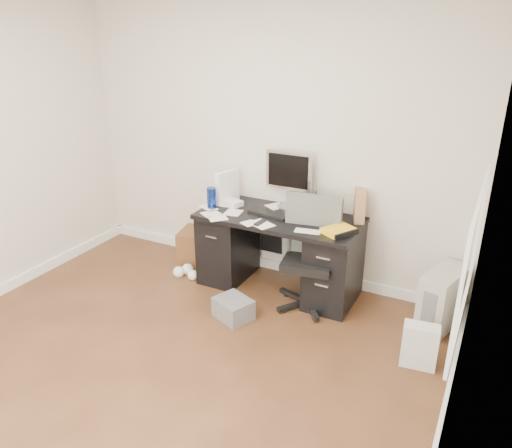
{
  "coord_description": "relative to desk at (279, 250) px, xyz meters",
  "views": [
    {
      "loc": [
        2.06,
        -2.24,
        2.43
      ],
      "look_at": [
        0.29,
        1.2,
        0.83
      ],
      "focal_mm": 35.0,
      "sensor_mm": 36.0,
      "label": 1
    }
  ],
  "objects": [
    {
      "name": "ground",
      "position": [
        -0.3,
        -1.65,
        -0.4
      ],
      "size": [
        4.0,
        4.0,
        0.0
      ],
      "primitive_type": "plane",
      "color": "#432615",
      "rests_on": "ground"
    },
    {
      "name": "room_shell",
      "position": [
        -0.27,
        -1.62,
        1.26
      ],
      "size": [
        4.02,
        4.02,
        2.71
      ],
      "color": "beige",
      "rests_on": "ground"
    },
    {
      "name": "desk",
      "position": [
        0.0,
        0.0,
        0.0
      ],
      "size": [
        1.5,
        0.7,
        0.75
      ],
      "color": "black",
      "rests_on": "ground"
    },
    {
      "name": "loose_papers",
      "position": [
        -0.2,
        -0.05,
        0.35
      ],
      "size": [
        1.1,
        0.6,
        0.0
      ],
      "primitive_type": null,
      "color": "white",
      "rests_on": "desk"
    },
    {
      "name": "lcd_monitor",
      "position": [
        -0.01,
        0.23,
        0.63
      ],
      "size": [
        0.45,
        0.27,
        0.57
      ],
      "primitive_type": null,
      "rotation": [
        0.0,
        0.0,
        0.02
      ],
      "color": "#B3B3B8",
      "rests_on": "desk"
    },
    {
      "name": "keyboard",
      "position": [
        -0.1,
        -0.01,
        0.36
      ],
      "size": [
        0.41,
        0.19,
        0.02
      ],
      "primitive_type": "cube",
      "rotation": [
        0.0,
        0.0,
        -0.14
      ],
      "color": "black",
      "rests_on": "desk"
    },
    {
      "name": "computer_mouse",
      "position": [
        0.26,
        -0.01,
        0.38
      ],
      "size": [
        0.06,
        0.06,
        0.06
      ],
      "primitive_type": "sphere",
      "rotation": [
        0.0,
        0.0,
        0.0
      ],
      "color": "#B3B3B8",
      "rests_on": "desk"
    },
    {
      "name": "travel_mug",
      "position": [
        -0.67,
        -0.1,
        0.45
      ],
      "size": [
        0.11,
        0.11,
        0.2
      ],
      "primitive_type": "cylinder",
      "rotation": [
        0.0,
        0.0,
        0.24
      ],
      "color": "navy",
      "rests_on": "desk"
    },
    {
      "name": "white_binder",
      "position": [
        -0.62,
        0.12,
        0.51
      ],
      "size": [
        0.2,
        0.3,
        0.32
      ],
      "primitive_type": "cube",
      "rotation": [
        0.0,
        0.0,
        -0.28
      ],
      "color": "white",
      "rests_on": "desk"
    },
    {
      "name": "magazine_file",
      "position": [
        0.67,
        0.24,
        0.49
      ],
      "size": [
        0.19,
        0.26,
        0.28
      ],
      "primitive_type": "cube",
      "rotation": [
        0.0,
        0.0,
        0.34
      ],
      "color": "#9C6E4B",
      "rests_on": "desk"
    },
    {
      "name": "pen_cup",
      "position": [
        0.28,
        0.17,
        0.47
      ],
      "size": [
        0.13,
        0.13,
        0.24
      ],
      "primitive_type": null,
      "rotation": [
        0.0,
        0.0,
        -0.41
      ],
      "color": "brown",
      "rests_on": "desk"
    },
    {
      "name": "yellow_book",
      "position": [
        0.61,
        -0.13,
        0.37
      ],
      "size": [
        0.3,
        0.32,
        0.04
      ],
      "primitive_type": "cube",
      "rotation": [
        0.0,
        0.0,
        -0.51
      ],
      "color": "yellow",
      "rests_on": "desk"
    },
    {
      "name": "paper_remote",
      "position": [
        -0.06,
        -0.25,
        0.36
      ],
      "size": [
        0.28,
        0.26,
        0.02
      ],
      "primitive_type": null,
      "rotation": [
        0.0,
        0.0,
        -0.44
      ],
      "color": "white",
      "rests_on": "desk"
    },
    {
      "name": "office_chair",
      "position": [
        0.37,
        -0.17,
        0.1
      ],
      "size": [
        0.65,
        0.65,
        1.0
      ],
      "primitive_type": null,
      "rotation": [
        0.0,
        0.0,
        0.17
      ],
      "color": "#4C4E4C",
      "rests_on": "ground"
    },
    {
      "name": "pc_tower",
      "position": [
        1.49,
        0.04,
        -0.14
      ],
      "size": [
        0.36,
        0.56,
        0.52
      ],
      "primitive_type": "cube",
      "rotation": [
        0.0,
        0.0,
        -0.28
      ],
      "color": "#A5A095",
      "rests_on": "ground"
    },
    {
      "name": "shopping_bag",
      "position": [
        1.43,
        -0.59,
        -0.22
      ],
      "size": [
        0.28,
        0.21,
        0.35
      ],
      "primitive_type": "cube",
      "rotation": [
        0.0,
        0.0,
        0.12
      ],
      "color": "silver",
      "rests_on": "ground"
    },
    {
      "name": "wicker_basket",
      "position": [
        -0.99,
        0.12,
        -0.22
      ],
      "size": [
        0.44,
        0.44,
        0.36
      ],
      "primitive_type": "cube",
      "rotation": [
        0.0,
        0.0,
        0.22
      ],
      "color": "#4C2C16",
      "rests_on": "ground"
    },
    {
      "name": "desk_printer",
      "position": [
        -0.13,
        -0.66,
        -0.31
      ],
      "size": [
        0.38,
        0.35,
        0.18
      ],
      "primitive_type": "cube",
      "rotation": [
        0.0,
        0.0,
        -0.38
      ],
      "color": "slate",
      "rests_on": "ground"
    }
  ]
}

